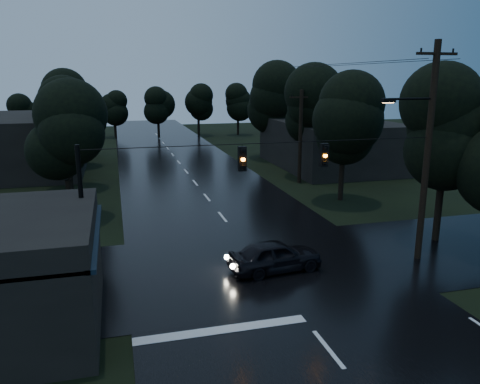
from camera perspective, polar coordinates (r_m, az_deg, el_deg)
name	(u,v)px	position (r m, az deg, el deg)	size (l,w,h in m)	color
main_road	(195,183)	(38.47, -5.48, 1.09)	(12.00, 120.00, 0.02)	black
cross_street	(262,266)	(21.69, 2.64, -9.02)	(60.00, 9.00, 0.02)	black
building_far_right	(331,144)	(46.13, 11.07, 5.78)	(10.00, 14.00, 4.40)	black
building_far_left	(28,143)	(48.06, -24.43, 5.48)	(10.00, 16.00, 5.00)	black
utility_pole_main	(426,149)	(22.77, 21.74, 4.88)	(3.50, 0.30, 10.00)	black
utility_pole_far	(300,136)	(38.16, 7.37, 6.85)	(2.00, 0.30, 7.50)	black
anchor_pole_left	(83,223)	(18.88, -18.56, -3.57)	(0.18, 0.18, 6.00)	black
span_signals	(283,156)	(19.48, 5.28, 4.41)	(15.00, 0.37, 1.12)	black
tree_corner_near	(447,127)	(25.83, 23.91, 7.27)	(4.48, 4.48, 9.44)	black
tree_left_a	(64,133)	(29.35, -20.68, 6.72)	(3.92, 3.92, 8.26)	black
tree_left_b	(65,116)	(37.30, -20.55, 8.63)	(4.20, 4.20, 8.85)	black
tree_left_c	(68,104)	(47.28, -20.25, 10.01)	(4.48, 4.48, 9.44)	black
tree_right_a	(344,120)	(32.86, 12.60, 8.59)	(4.20, 4.20, 8.85)	black
tree_right_b	(307,107)	(40.31, 8.11, 10.21)	(4.48, 4.48, 9.44)	black
tree_right_c	(274,98)	(49.83, 4.21, 11.39)	(4.76, 4.76, 10.03)	black
car	(275,256)	(20.99, 4.33, -7.74)	(1.69, 4.19, 1.43)	black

